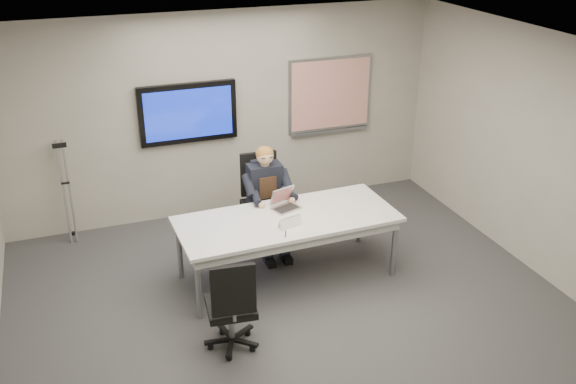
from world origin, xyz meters
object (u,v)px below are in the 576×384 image
object	(u,v)px
office_chair_far	(263,216)
office_chair_near	(232,321)
seated_person	(270,212)
laptop	(284,203)
conference_table	(287,224)

from	to	relation	value
office_chair_far	office_chair_near	bearing A→B (deg)	-113.84
office_chair_far	seated_person	distance (m)	0.32
seated_person	office_chair_far	bearing A→B (deg)	90.25
laptop	conference_table	bearing A→B (deg)	-122.21
office_chair_far	laptop	world-z (taller)	office_chair_far
office_chair_far	laptop	bearing A→B (deg)	-81.95
office_chair_far	laptop	xyz separation A→B (m)	(0.06, -0.63, 0.46)
laptop	office_chair_far	bearing A→B (deg)	76.98
conference_table	seated_person	world-z (taller)	seated_person
office_chair_far	seated_person	xyz separation A→B (m)	(-0.00, -0.26, 0.18)
office_chair_near	laptop	distance (m)	1.77
conference_table	laptop	distance (m)	0.31
conference_table	seated_person	distance (m)	0.64
seated_person	laptop	world-z (taller)	seated_person
conference_table	laptop	size ratio (longest dim) A/B	6.61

